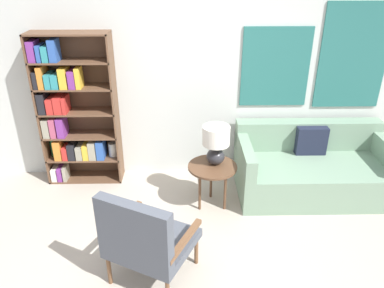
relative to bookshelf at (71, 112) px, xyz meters
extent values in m
cube|color=silver|center=(1.30, 0.19, 0.45)|extent=(6.40, 0.06, 2.70)
cube|color=#286B66|center=(2.39, 0.14, 0.48)|extent=(0.79, 0.02, 0.92)
cube|color=#286B66|center=(3.28, 0.14, 0.60)|extent=(0.79, 0.02, 1.21)
cube|color=brown|center=(-0.34, 0.01, 0.01)|extent=(0.02, 0.30, 1.81)
cube|color=brown|center=(0.53, 0.01, 0.01)|extent=(0.02, 0.30, 1.81)
cube|color=brown|center=(0.09, 0.01, 0.90)|extent=(0.89, 0.30, 0.02)
cube|color=brown|center=(0.09, 0.01, -0.89)|extent=(0.89, 0.30, 0.02)
cube|color=brown|center=(0.09, 0.15, 0.01)|extent=(0.89, 0.01, 1.81)
cube|color=brown|center=(0.09, 0.01, -0.59)|extent=(0.89, 0.30, 0.02)
cube|color=silver|center=(-0.29, -0.04, -0.80)|extent=(0.07, 0.20, 0.16)
cube|color=#7A338C|center=(-0.22, -0.05, -0.79)|extent=(0.05, 0.17, 0.17)
cube|color=gray|center=(-0.16, -0.05, -0.79)|extent=(0.04, 0.18, 0.19)
cube|color=brown|center=(0.09, 0.01, -0.29)|extent=(0.89, 0.30, 0.02)
cylinder|color=#194723|center=(-0.28, 0.01, -0.46)|extent=(0.06, 0.06, 0.24)
cube|color=orange|center=(-0.20, -0.05, -0.46)|extent=(0.08, 0.17, 0.24)
cube|color=red|center=(-0.11, -0.04, -0.50)|extent=(0.06, 0.19, 0.16)
cube|color=black|center=(-0.04, -0.01, -0.48)|extent=(0.08, 0.25, 0.20)
cube|color=gray|center=(0.06, -0.03, -0.50)|extent=(0.07, 0.20, 0.16)
cube|color=gold|center=(0.13, -0.02, -0.49)|extent=(0.07, 0.22, 0.19)
cube|color=gray|center=(0.22, -0.03, -0.47)|extent=(0.09, 0.22, 0.22)
cube|color=#2D56A8|center=(0.31, -0.02, -0.46)|extent=(0.09, 0.23, 0.23)
cylinder|color=beige|center=(0.45, 0.01, -0.50)|extent=(0.10, 0.10, 0.17)
cube|color=brown|center=(0.09, 0.01, 0.01)|extent=(0.89, 0.30, 0.02)
cube|color=gray|center=(-0.29, -0.03, -0.17)|extent=(0.08, 0.22, 0.22)
cube|color=#B24C6B|center=(-0.20, -0.03, -0.17)|extent=(0.07, 0.21, 0.23)
cube|color=#7A338C|center=(-0.12, -0.03, -0.16)|extent=(0.08, 0.21, 0.24)
cube|color=brown|center=(0.09, 0.01, 0.30)|extent=(0.89, 0.30, 0.02)
cube|color=black|center=(-0.28, -0.02, 0.13)|extent=(0.08, 0.22, 0.24)
cube|color=red|center=(-0.19, -0.01, 0.10)|extent=(0.08, 0.25, 0.17)
cube|color=red|center=(-0.10, -0.01, 0.11)|extent=(0.09, 0.24, 0.20)
cube|color=red|center=(-0.03, -0.03, 0.11)|extent=(0.04, 0.22, 0.19)
cube|color=brown|center=(0.09, 0.01, 0.60)|extent=(0.89, 0.30, 0.02)
cube|color=black|center=(-0.30, -0.04, 0.41)|extent=(0.05, 0.18, 0.19)
cube|color=orange|center=(-0.24, -0.02, 0.44)|extent=(0.06, 0.23, 0.24)
cube|color=teal|center=(-0.17, -0.01, 0.39)|extent=(0.06, 0.24, 0.16)
cube|color=teal|center=(-0.09, -0.05, 0.39)|extent=(0.08, 0.18, 0.16)
cube|color=gold|center=(0.00, -0.03, 0.43)|extent=(0.08, 0.21, 0.23)
cube|color=#7A338C|center=(0.10, -0.02, 0.41)|extent=(0.07, 0.22, 0.20)
cube|color=gold|center=(0.17, -0.05, 0.43)|extent=(0.05, 0.17, 0.23)
cube|color=#7A338C|center=(-0.29, -0.03, 0.72)|extent=(0.08, 0.22, 0.22)
cube|color=#2D56A8|center=(-0.21, -0.01, 0.70)|extent=(0.04, 0.24, 0.18)
cube|color=teal|center=(-0.15, -0.02, 0.70)|extent=(0.07, 0.23, 0.17)
cube|color=#2D56A8|center=(-0.06, -0.04, 0.73)|extent=(0.08, 0.19, 0.24)
cylinder|color=brown|center=(1.43, -1.51, -0.75)|extent=(0.04, 0.04, 0.30)
cylinder|color=brown|center=(0.92, -1.26, -0.75)|extent=(0.04, 0.04, 0.30)
cylinder|color=brown|center=(0.68, -1.73, -0.75)|extent=(0.04, 0.04, 0.30)
cube|color=#4C515B|center=(1.06, -1.62, -0.56)|extent=(0.85, 0.84, 0.08)
cube|color=#4C515B|center=(0.94, -1.85, -0.26)|extent=(0.62, 0.38, 0.52)
cube|color=brown|center=(1.33, -1.76, -0.42)|extent=(0.29, 0.52, 0.04)
cube|color=brown|center=(0.79, -1.49, -0.42)|extent=(0.29, 0.52, 0.04)
cube|color=gray|center=(2.83, -0.36, -0.70)|extent=(1.75, 0.93, 0.40)
cube|color=gray|center=(2.83, 0.01, -0.32)|extent=(1.75, 0.20, 0.36)
cube|color=gray|center=(2.02, -0.36, -0.37)|extent=(0.12, 0.93, 0.25)
cube|color=#1E2338|center=(2.83, -0.14, -0.33)|extent=(0.36, 0.12, 0.34)
cylinder|color=brown|center=(1.63, -0.61, -0.40)|extent=(0.53, 0.53, 0.03)
cylinder|color=brown|center=(1.63, -0.45, -0.66)|extent=(0.03, 0.03, 0.48)
cylinder|color=brown|center=(1.49, -0.69, -0.66)|extent=(0.03, 0.03, 0.48)
cylinder|color=brown|center=(1.77, -0.69, -0.66)|extent=(0.03, 0.03, 0.48)
ellipsoid|color=#2D2D33|center=(1.66, -0.56, -0.30)|extent=(0.20, 0.20, 0.17)
cylinder|color=tan|center=(1.66, -0.56, -0.19)|extent=(0.02, 0.02, 0.06)
cylinder|color=white|center=(1.66, -0.56, -0.06)|extent=(0.29, 0.29, 0.20)
camera|label=1|loc=(1.34, -4.10, 1.62)|focal=35.00mm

